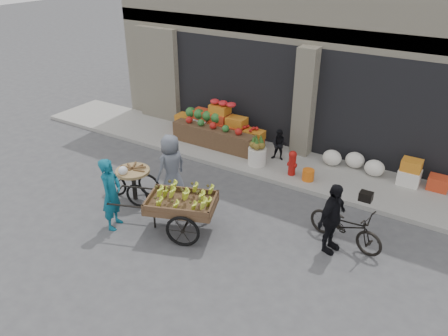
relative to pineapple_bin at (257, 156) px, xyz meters
The scene contains 15 objects.
ground 3.70m from the pineapple_bin, 78.23° to the right, with size 80.00×80.00×0.00m, color #424244.
sidewalk 0.95m from the pineapple_bin, 33.69° to the left, with size 18.00×2.20×0.12m, color gray.
building 5.41m from the pineapple_bin, 80.40° to the left, with size 14.00×6.45×7.00m.
fruit_display 1.92m from the pineapple_bin, 155.76° to the left, with size 3.10×1.12×1.24m.
pineapple_bin is the anchor object (origin of this frame).
fire_hydrant 1.11m from the pineapple_bin, ahead, with size 0.22×0.22×0.71m.
orange_bucket 1.61m from the pineapple_bin, ahead, with size 0.32×0.32×0.30m, color orange.
right_bay_goods 3.54m from the pineapple_bin, 18.10° to the left, with size 3.35×0.60×0.70m.
seated_person 0.75m from the pineapple_bin, 56.31° to the left, with size 0.45×0.35×0.93m, color black.
banana_cart 3.65m from the pineapple_bin, 90.15° to the right, with size 2.71×1.81×1.06m.
vendor_woman 4.52m from the pineapple_bin, 108.01° to the right, with size 0.62×0.41×1.70m, color #0F5B74.
tricycle_cart 3.63m from the pineapple_bin, 119.80° to the right, with size 1.46×0.98×0.95m.
vendor_grey 2.78m from the pineapple_bin, 113.24° to the right, with size 0.82×0.54×1.69m, color slate.
bicycle 3.89m from the pineapple_bin, 33.06° to the right, with size 0.60×1.72×0.90m, color black.
cyclist 3.99m from the pineapple_bin, 39.49° to the right, with size 0.92×0.39×1.58m, color black.
Camera 1 is at (4.37, -6.38, 5.82)m, focal length 35.00 mm.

